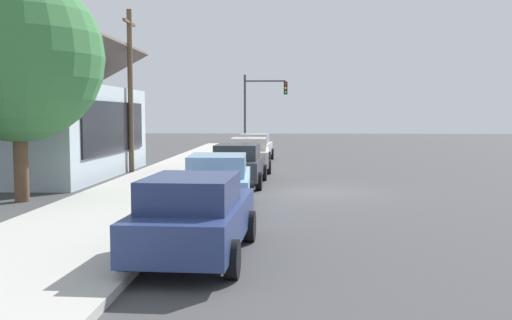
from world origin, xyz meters
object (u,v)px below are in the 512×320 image
Objects in this scene: shade_tree at (18,57)px; utility_pole_wooden at (130,88)px; car_charcoal at (239,164)px; car_ivory at (249,154)px; fire_hydrant_red at (204,170)px; car_silver at (255,147)px; car_navy at (195,215)px; car_skyblue at (219,182)px; traffic_light_main at (261,102)px.

shade_tree is 9.31m from utility_pole_wooden.
car_charcoal and car_ivory have the same top height.
car_charcoal is 8.56m from shade_tree.
utility_pole_wooden is 10.56× the size of fire_hydrant_red.
car_charcoal reaches higher than fire_hydrant_red.
car_silver is 17.15m from shade_tree.
car_navy is 0.61× the size of utility_pole_wooden.
utility_pole_wooden is 6.69m from fire_hydrant_red.
utility_pole_wooden reaches higher than car_charcoal.
car_ivory is at bearing -3.67° from car_skyblue.
traffic_light_main is at bearing -6.53° from fire_hydrant_red.
traffic_light_main reaches higher than car_silver.
car_silver is 0.67× the size of shade_tree.
shade_tree is 0.94× the size of utility_pole_wooden.
car_skyblue is at bearing 4.26° from car_navy.
utility_pole_wooden is at bearing 140.83° from car_silver.
fire_hydrant_red is at bearing 173.47° from traffic_light_main.
car_navy and car_silver have the same top height.
car_skyblue is 16.77m from car_silver.
car_skyblue is 0.92× the size of car_charcoal.
shade_tree is 1.35× the size of traffic_light_main.
fire_hydrant_red is (-14.50, 1.66, -2.99)m from traffic_light_main.
fire_hydrant_red is at bearing 65.08° from car_charcoal.
shade_tree reaches higher than traffic_light_main.
fire_hydrant_red is (-4.12, -4.00, -3.43)m from utility_pole_wooden.
car_silver is (5.50, 0.00, -0.00)m from car_ivory.
utility_pole_wooden reaches higher than car_navy.
traffic_light_main is at bearing -0.37° from car_silver.
car_skyblue is 21.09m from traffic_light_main.
car_charcoal is at bearing 177.47° from car_ivory.
car_skyblue is 6.39× the size of fire_hydrant_red.
utility_pole_wooden reaches higher than car_silver.
traffic_light_main is 14.90m from fire_hydrant_red.
traffic_light_main is at bearing -18.65° from shade_tree.
fire_hydrant_red is at bearing 8.72° from car_skyblue.
car_navy is 17.18m from utility_pole_wooden.
car_ivory is 6.98× the size of fire_hydrant_red.
shade_tree is (6.74, 6.46, 3.61)m from car_navy.
car_charcoal is at bearing 2.72° from car_navy.
car_charcoal is 0.94× the size of traffic_light_main.
utility_pole_wooden is (15.98, 5.49, 3.11)m from car_navy.
car_skyblue is (5.44, 0.18, -0.00)m from car_navy.
car_navy is 11.16m from car_charcoal.
car_skyblue is at bearing -101.67° from shade_tree.
car_navy is at bearing 179.64° from traffic_light_main.
utility_pole_wooden reaches higher than fire_hydrant_red.
car_navy is at bearing -136.20° from shade_tree.
car_silver is 10.46m from fire_hydrant_red.
traffic_light_main is at bearing -3.78° from car_skyblue.
car_charcoal is at bearing 179.09° from traffic_light_main.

